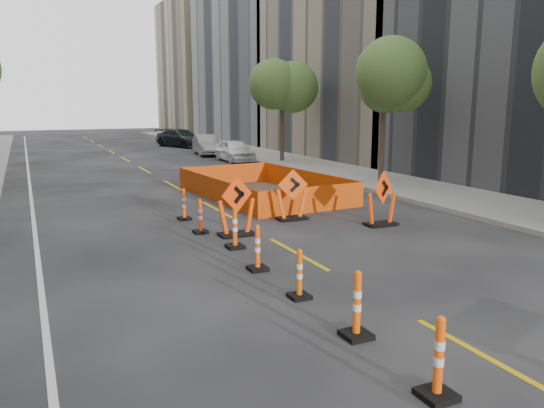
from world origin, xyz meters
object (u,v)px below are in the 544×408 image
channelizer_2 (357,304)px  chevron_sign_right (382,198)px  channelizer_4 (257,248)px  channelizer_7 (184,204)px  parked_car_near (235,150)px  parked_car_far (181,138)px  chevron_sign_left (236,206)px  channelizer_1 (439,358)px  channelizer_5 (235,227)px  parked_car_mid (207,145)px  channelizer_3 (299,274)px  channelizer_6 (200,216)px  chevron_sign_center (292,195)px

channelizer_2 → chevron_sign_right: (5.07, 6.22, 0.27)m
channelizer_4 → channelizer_7: (-0.05, 5.70, -0.02)m
parked_car_near → parked_car_far: bearing=92.0°
channelizer_2 → chevron_sign_left: size_ratio=0.67×
chevron_sign_left → channelizer_1: bearing=-108.9°
channelizer_1 → channelizer_5: 7.60m
chevron_sign_right → chevron_sign_left: bearing=147.0°
channelizer_5 → parked_car_mid: parked_car_mid is taller
channelizer_3 → channelizer_7: size_ratio=0.96×
channelizer_5 → parked_car_far: bearing=77.0°
channelizer_1 → channelizer_2: bearing=87.9°
parked_car_far → channelizer_2: bearing=-124.2°
channelizer_5 → channelizer_6: 1.93m
channelizer_6 → chevron_sign_left: 1.14m
channelizer_5 → chevron_sign_center: chevron_sign_center is taller
channelizer_7 → chevron_sign_left: size_ratio=0.60×
channelizer_4 → chevron_sign_left: bearing=77.0°
chevron_sign_left → parked_car_far: chevron_sign_left is taller
channelizer_5 → chevron_sign_right: (4.92, 0.52, 0.28)m
channelizer_6 → parked_car_mid: bearing=71.4°
channelizer_4 → parked_car_near: bearing=70.2°
channelizer_7 → parked_car_mid: 21.06m
channelizer_3 → parked_car_mid: 28.28m
parked_car_far → chevron_sign_center: bearing=-121.5°
channelizer_5 → chevron_sign_left: bearing=66.9°
channelizer_3 → parked_car_far: bearing=78.1°
channelizer_5 → parked_car_near: parked_car_near is taller
channelizer_2 → channelizer_5: (0.15, 5.70, -0.01)m
channelizer_2 → channelizer_7: bearing=90.6°
channelizer_1 → parked_car_far: 39.30m
channelizer_1 → channelizer_5: (0.21, 7.59, -0.01)m
chevron_sign_right → channelizer_7: bearing=123.4°
channelizer_3 → chevron_sign_left: chevron_sign_left is taller
chevron_sign_left → parked_car_mid: (6.48, 22.37, -0.13)m
channelizer_3 → parked_car_near: (7.39, 22.57, 0.21)m
channelizer_5 → parked_car_mid: (6.99, 23.57, 0.17)m
channelizer_2 → parked_car_far: bearing=78.7°
channelizer_3 → parked_car_near: bearing=71.9°
channelizer_2 → channelizer_5: 5.70m
channelizer_1 → channelizer_4: 5.70m
parked_car_far → channelizer_7: bearing=-128.2°
chevron_sign_center → channelizer_1: bearing=-94.4°
parked_car_far → chevron_sign_right: bearing=-117.1°
chevron_sign_right → parked_car_far: (2.24, 30.48, -0.10)m
chevron_sign_center → parked_car_near: size_ratio=0.39×
channelizer_3 → parked_car_far: size_ratio=0.19×
channelizer_1 → chevron_sign_center: 10.43m
channelizer_7 → parked_car_mid: parked_car_mid is taller
channelizer_2 → channelizer_3: channelizer_2 is taller
channelizer_2 → parked_car_near: 25.56m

